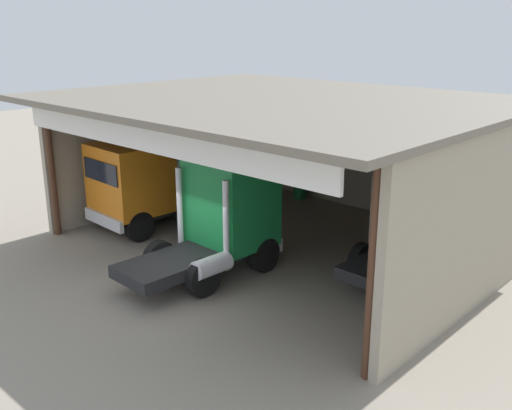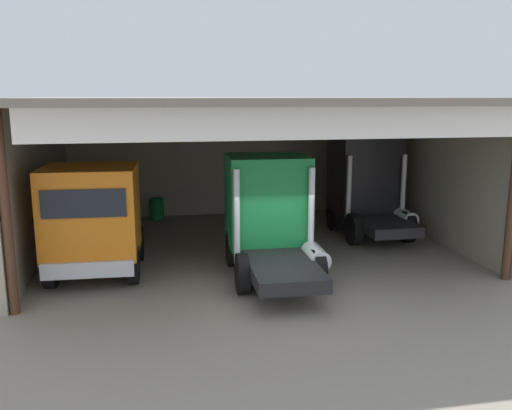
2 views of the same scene
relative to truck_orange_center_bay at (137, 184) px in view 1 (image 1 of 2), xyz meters
name	(u,v)px [view 1 (image 1 of 2)]	position (x,y,z in m)	size (l,w,h in m)	color
ground_plane	(169,289)	(5.03, -2.59, -1.76)	(80.00, 80.00, 0.00)	gray
workshop_shed	(302,138)	(5.03, 3.49, 1.91)	(14.53, 11.97, 5.19)	#9E937F
truck_orange_center_bay	(137,184)	(0.00, 0.00, 0.00)	(2.76, 4.70, 3.31)	orange
truck_green_left_bay	(223,216)	(5.14, -0.47, 0.03)	(2.59, 5.19, 3.50)	#197F3D
truck_black_center_left_bay	(421,215)	(9.78, 3.37, 0.16)	(2.52, 4.60, 3.72)	black
oil_drum	(300,188)	(1.85, 7.38, -1.31)	(0.58, 0.58, 0.92)	#197233
tool_cart	(406,213)	(7.20, 7.28, -1.26)	(0.90, 0.60, 1.00)	red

